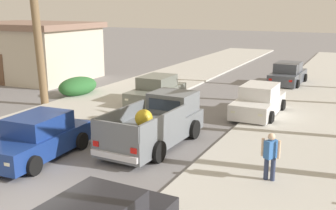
{
  "coord_description": "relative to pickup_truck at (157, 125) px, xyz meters",
  "views": [
    {
      "loc": [
        7.37,
        -7.26,
        5.22
      ],
      "look_at": [
        0.16,
        7.58,
        1.2
      ],
      "focal_mm": 43.6,
      "sensor_mm": 36.0,
      "label": 1
    }
  ],
  "objects": [
    {
      "name": "curb_right",
      "position": [
        3.56,
        5.93,
        -0.73
      ],
      "size": [
        0.16,
        60.0,
        0.1
      ],
      "primitive_type": "cube",
      "color": "silver",
      "rests_on": "ground"
    },
    {
      "name": "curb_left",
      "position": [
        -4.36,
        5.93,
        -0.73
      ],
      "size": [
        0.16,
        60.0,
        0.1
      ],
      "primitive_type": "cube",
      "color": "silver",
      "rests_on": "ground"
    },
    {
      "name": "sidewalk_left",
      "position": [
        -5.62,
        5.93,
        -0.72
      ],
      "size": [
        5.32,
        60.0,
        0.12
      ],
      "primitive_type": "cube",
      "color": "beige",
      "rests_on": "ground"
    },
    {
      "name": "pedestrian",
      "position": [
        4.72,
        -1.75,
        0.13
      ],
      "size": [
        0.57,
        0.44,
        1.59
      ],
      "color": "navy",
      "rests_on": "ground"
    },
    {
      "name": "pickup_truck",
      "position": [
        0.0,
        0.0,
        0.0
      ],
      "size": [
        2.36,
        5.28,
        1.8
      ],
      "color": "slate",
      "rests_on": "ground"
    },
    {
      "name": "car_left_near",
      "position": [
        2.52,
        5.9,
        -0.07
      ],
      "size": [
        2.06,
        4.28,
        1.54
      ],
      "color": "silver",
      "rests_on": "ground"
    },
    {
      "name": "car_left_mid",
      "position": [
        -3.1,
        5.96,
        -0.07
      ],
      "size": [
        2.05,
        4.27,
        1.54
      ],
      "color": "slate",
      "rests_on": "ground"
    },
    {
      "name": "sidewalk_right",
      "position": [
        4.82,
        5.93,
        -0.72
      ],
      "size": [
        5.32,
        60.0,
        0.12
      ],
      "primitive_type": "cube",
      "color": "beige",
      "rests_on": "ground"
    },
    {
      "name": "car_right_near",
      "position": [
        -3.09,
        -3.08,
        -0.07
      ],
      "size": [
        2.2,
        4.33,
        1.54
      ],
      "color": "navy",
      "rests_on": "ground"
    },
    {
      "name": "hedge_bush",
      "position": [
        -8.32,
        5.81,
        -0.23
      ],
      "size": [
        1.8,
        2.8,
        1.1
      ],
      "primitive_type": "ellipsoid",
      "color": "#2D6B33",
      "rests_on": "ground"
    },
    {
      "name": "roadside_house",
      "position": [
        -15.11,
        9.19,
        1.27
      ],
      "size": [
        8.93,
        6.73,
        4.06
      ],
      "color": "beige",
      "rests_on": "ground"
    },
    {
      "name": "car_right_mid",
      "position": [
        2.36,
        14.67,
        -0.07
      ],
      "size": [
        2.17,
        4.32,
        1.54
      ],
      "color": "#474C56",
      "rests_on": "ground"
    },
    {
      "name": "ground_plane",
      "position": [
        -0.4,
        -6.07,
        -0.78
      ],
      "size": [
        160.0,
        160.0,
        0.0
      ],
      "primitive_type": "plane",
      "color": "slate"
    }
  ]
}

